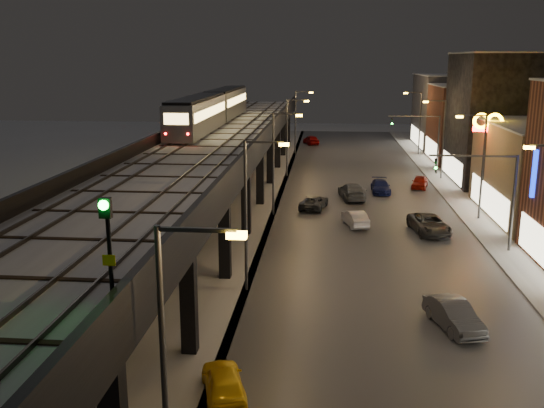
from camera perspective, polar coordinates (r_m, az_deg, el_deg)
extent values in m
cube|color=#46474D|center=(57.33, 8.67, -0.19)|extent=(17.00, 120.00, 0.06)
cube|color=#9FA1A8|center=(58.81, 18.44, -0.36)|extent=(4.00, 120.00, 0.14)
cube|color=#9FA1A8|center=(58.07, -4.75, 0.09)|extent=(11.00, 120.00, 0.06)
cube|color=black|center=(54.09, -5.41, 5.31)|extent=(9.00, 100.00, 1.00)
cube|color=black|center=(30.94, -21.45, -7.89)|extent=(0.70, 0.70, 5.30)
cube|color=black|center=(28.48, -7.84, -8.90)|extent=(0.70, 0.70, 5.30)
cube|color=black|center=(28.69, -15.24, -3.79)|extent=(8.00, 0.60, 0.50)
cube|color=black|center=(39.62, -15.09, -2.79)|extent=(0.70, 0.70, 5.30)
cube|color=black|center=(37.73, -4.46, -3.16)|extent=(0.70, 0.70, 5.30)
cube|color=black|center=(37.89, -10.06, 0.64)|extent=(8.00, 0.60, 0.50)
cube|color=black|center=(48.81, -11.10, 0.46)|extent=(0.70, 0.70, 5.30)
cube|color=black|center=(47.29, -2.46, 0.29)|extent=(0.70, 0.70, 5.30)
cube|color=black|center=(47.41, -6.93, 3.32)|extent=(8.00, 0.60, 0.50)
cube|color=black|center=(58.27, -8.39, 2.67)|extent=(0.70, 0.70, 5.30)
cube|color=black|center=(57.00, -1.13, 2.58)|extent=(0.70, 0.70, 5.30)
cube|color=black|center=(57.10, -4.85, 5.09)|extent=(8.00, 0.60, 0.50)
cube|color=black|center=(67.88, -6.43, 4.26)|extent=(0.70, 0.70, 5.30)
cube|color=black|center=(66.79, -0.18, 4.19)|extent=(0.70, 0.70, 5.30)
cube|color=black|center=(66.88, -3.36, 6.35)|extent=(8.00, 0.60, 0.50)
cube|color=black|center=(77.59, -4.96, 5.44)|extent=(0.70, 0.70, 5.30)
cube|color=black|center=(76.64, 0.52, 5.39)|extent=(0.70, 0.70, 5.30)
cube|color=black|center=(76.72, -2.25, 7.28)|extent=(8.00, 0.60, 0.50)
cube|color=black|center=(87.36, -3.81, 6.36)|extent=(0.70, 0.70, 5.30)
cube|color=black|center=(86.52, 1.06, 6.32)|extent=(0.70, 0.70, 5.30)
cube|color=black|center=(86.59, -1.39, 7.99)|extent=(8.00, 0.60, 0.50)
cube|color=black|center=(97.19, -2.89, 7.10)|extent=(0.70, 0.70, 5.30)
cube|color=black|center=(96.43, 1.50, 7.06)|extent=(0.70, 0.70, 5.30)
cube|color=black|center=(96.49, -0.71, 8.56)|extent=(8.00, 0.60, 0.50)
cube|color=#B2B7C1|center=(54.01, -5.42, 5.92)|extent=(8.40, 100.00, 0.16)
cube|color=#332D28|center=(54.67, -8.76, 6.08)|extent=(0.08, 98.00, 0.16)
cube|color=#332D28|center=(54.34, -7.28, 6.09)|extent=(0.08, 98.00, 0.16)
cube|color=#332D28|center=(53.77, -4.08, 6.08)|extent=(0.08, 98.00, 0.16)
cube|color=#332D28|center=(53.56, -2.55, 6.08)|extent=(0.08, 98.00, 0.16)
cube|color=black|center=(25.65, -17.72, -2.88)|extent=(7.80, 0.24, 0.06)
cube|color=black|center=(40.47, -9.04, 3.44)|extent=(7.80, 0.24, 0.06)
cube|color=black|center=(55.95, -5.05, 6.30)|extent=(7.80, 0.24, 0.06)
cube|color=black|center=(71.65, -2.78, 7.91)|extent=(7.80, 0.24, 0.06)
cube|color=black|center=(87.46, -1.32, 8.93)|extent=(7.80, 0.24, 0.06)
cube|color=black|center=(53.32, -0.81, 6.39)|extent=(0.30, 100.00, 1.10)
cube|color=black|center=(54.91, -9.93, 6.40)|extent=(0.30, 100.00, 1.10)
cube|color=beige|center=(42.78, 24.21, -3.80)|extent=(0.10, 9.60, 2.40)
cube|color=beige|center=(55.74, 19.68, 0.43)|extent=(0.10, 12.00, 2.40)
cube|color=black|center=(71.80, 21.63, 7.41)|extent=(12.00, 13.00, 14.00)
cube|color=beige|center=(71.04, 16.57, 3.33)|extent=(0.10, 10.40, 2.40)
cube|color=#B2B7C1|center=(71.52, 22.13, 13.04)|extent=(12.20, 13.20, 0.16)
cube|color=brown|center=(85.46, 18.94, 7.10)|extent=(12.00, 12.00, 10.00)
cube|color=beige|center=(84.65, 14.77, 5.00)|extent=(0.10, 9.60, 2.40)
cube|color=#B2B7C1|center=(85.10, 19.20, 10.49)|extent=(12.20, 12.20, 0.16)
cube|color=#454449|center=(99.02, 17.09, 8.30)|extent=(12.00, 16.00, 11.00)
cube|color=beige|center=(98.36, 13.46, 6.21)|extent=(0.10, 12.80, 2.40)
cube|color=#B2B7C1|center=(98.72, 17.31, 11.52)|extent=(12.20, 16.20, 0.16)
cylinder|color=#38383A|center=(18.57, -10.14, -15.49)|extent=(0.18, 0.18, 9.00)
cube|color=#38383A|center=(16.64, -7.11, -2.43)|extent=(2.20, 0.12, 0.12)
cube|color=yellow|center=(16.48, -3.35, -2.95)|extent=(0.55, 0.28, 0.18)
cylinder|color=#38383A|center=(35.09, -2.48, -1.28)|extent=(0.18, 0.18, 9.00)
cube|color=#38383A|center=(34.11, -0.72, 5.84)|extent=(2.20, 0.12, 0.12)
cube|color=yellow|center=(34.03, 1.13, 5.62)|extent=(0.55, 0.28, 0.18)
cube|color=yellow|center=(35.66, 23.06, 4.91)|extent=(0.55, 0.28, 0.18)
cylinder|color=#38383A|center=(52.59, 0.12, 3.70)|extent=(0.18, 0.18, 9.00)
cube|color=#38383A|center=(51.94, 1.35, 8.47)|extent=(2.20, 0.12, 0.12)
cube|color=yellow|center=(51.89, 2.57, 8.33)|extent=(0.55, 0.28, 0.18)
cylinder|color=#38383A|center=(54.01, 19.20, 3.21)|extent=(0.18, 0.18, 9.00)
cube|color=#38383A|center=(53.20, 18.41, 7.91)|extent=(2.20, 0.12, 0.12)
cube|color=yellow|center=(52.97, 17.23, 7.85)|extent=(0.55, 0.28, 0.18)
cylinder|color=#38383A|center=(70.35, 1.43, 6.18)|extent=(0.18, 0.18, 9.00)
cube|color=#38383A|center=(69.86, 2.36, 9.75)|extent=(2.20, 0.12, 0.12)
cube|color=yellow|center=(69.82, 3.28, 9.64)|extent=(0.55, 0.28, 0.18)
cylinder|color=#38383A|center=(71.41, 15.82, 5.79)|extent=(0.18, 0.18, 9.00)
cube|color=#38383A|center=(70.80, 15.16, 9.35)|extent=(2.20, 0.12, 0.12)
cube|color=yellow|center=(70.63, 14.27, 9.30)|extent=(0.55, 0.28, 0.18)
cylinder|color=#38383A|center=(88.20, 2.21, 7.66)|extent=(0.18, 0.18, 9.00)
cube|color=#38383A|center=(87.81, 2.97, 10.51)|extent=(2.20, 0.12, 0.12)
cube|color=yellow|center=(87.78, 3.70, 10.42)|extent=(0.55, 0.28, 0.18)
cylinder|color=#38383A|center=(89.05, 13.76, 7.34)|extent=(0.18, 0.18, 9.00)
cube|color=#38383A|center=(88.56, 13.20, 10.20)|extent=(2.20, 0.12, 0.12)
cube|color=yellow|center=(88.43, 12.48, 10.16)|extent=(0.55, 0.28, 0.18)
cylinder|color=#38383A|center=(45.69, 21.74, -0.05)|extent=(0.20, 0.20, 7.00)
cube|color=#38383A|center=(44.29, 18.39, 4.31)|extent=(6.00, 0.12, 0.12)
imported|color=black|center=(43.87, 15.16, 3.79)|extent=(0.20, 0.16, 1.00)
sphere|color=#0CFF26|center=(43.76, 15.17, 3.43)|extent=(0.18, 0.18, 0.18)
cylinder|color=#38383A|center=(74.47, 15.36, 5.34)|extent=(0.20, 0.20, 7.00)
cube|color=#38383A|center=(73.62, 13.21, 8.04)|extent=(6.00, 0.12, 0.12)
imported|color=black|center=(73.36, 11.23, 7.73)|extent=(0.20, 0.16, 1.00)
sphere|color=#0CFF26|center=(73.24, 11.24, 7.52)|extent=(0.18, 0.18, 0.18)
cube|color=gray|center=(58.85, -7.05, 8.25)|extent=(2.73, 16.45, 3.10)
cube|color=black|center=(58.72, -7.09, 9.87)|extent=(2.44, 15.98, 0.23)
cube|color=#EFC569|center=(59.12, -8.37, 8.65)|extent=(0.05, 15.04, 0.85)
cube|color=#EFC569|center=(58.54, -5.73, 8.67)|extent=(0.05, 15.04, 0.85)
cube|color=gray|center=(75.55, -4.31, 9.45)|extent=(2.73, 16.45, 3.10)
cube|color=black|center=(75.45, -4.33, 10.72)|extent=(2.44, 15.98, 0.23)
cube|color=#EFC569|center=(75.76, -5.35, 9.76)|extent=(0.05, 15.04, 0.85)
cube|color=#EFC569|center=(75.31, -3.27, 9.78)|extent=(0.05, 15.04, 0.85)
cube|color=#EFC569|center=(50.82, -9.02, 7.91)|extent=(2.07, 0.05, 0.94)
sphere|color=#FF0C0C|center=(51.17, -10.00, 6.53)|extent=(0.19, 0.19, 0.19)
sphere|color=#FF0C0C|center=(50.71, -7.94, 6.54)|extent=(0.19, 0.19, 0.19)
cylinder|color=black|center=(17.57, -15.03, -4.39)|extent=(0.12, 0.12, 3.12)
cube|color=black|center=(17.12, -15.43, -0.35)|extent=(0.33, 0.19, 0.57)
sphere|color=#0CFF26|center=(16.98, -15.59, -0.11)|extent=(0.27, 0.27, 0.27)
cube|color=#F0E300|center=(17.55, -15.10, -5.13)|extent=(0.36, 0.04, 0.31)
imported|color=yellow|center=(25.58, -4.55, -16.50)|extent=(2.62, 4.21, 1.34)
imported|color=white|center=(50.26, 7.81, -1.38)|extent=(2.32, 4.14, 1.29)
imported|color=#363A40|center=(55.65, 3.96, 0.14)|extent=(2.87, 4.75, 1.23)
imported|color=#525760|center=(59.87, 7.54, 1.15)|extent=(2.87, 5.52, 1.53)
imported|color=#840605|center=(98.11, 3.70, 6.02)|extent=(3.03, 4.62, 1.46)
imported|color=#4B4D56|center=(32.61, 16.72, -10.07)|extent=(2.66, 4.61, 1.44)
imported|color=#38393B|center=(49.30, 14.59, -1.90)|extent=(3.18, 5.55, 1.46)
imported|color=#0E164D|center=(63.11, 10.19, 1.58)|extent=(1.84, 4.48, 1.30)
imported|color=maroon|center=(66.31, 13.73, 1.97)|extent=(2.38, 4.04, 1.29)
cylinder|color=#38383A|center=(57.64, 19.31, 2.86)|extent=(0.24, 0.24, 7.13)
cube|color=#FF0C0C|center=(57.11, 19.61, 6.64)|extent=(2.50, 0.25, 0.45)
torus|color=#EE9F00|center=(56.90, 19.10, 7.38)|extent=(1.47, 0.60, 1.44)
torus|color=#EE9F00|center=(57.19, 20.23, 7.32)|extent=(1.47, 0.60, 1.44)
cylinder|color=#38383A|center=(45.54, 23.75, -1.88)|extent=(0.28, 0.28, 4.53)
cube|color=#0622D4|center=(44.79, 24.18, 2.60)|extent=(1.45, 0.35, 3.26)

